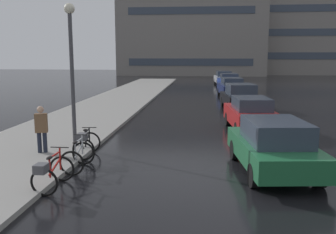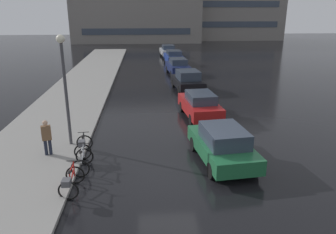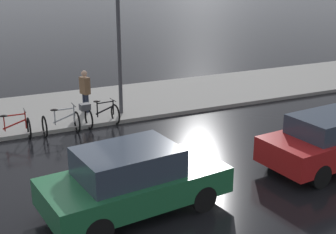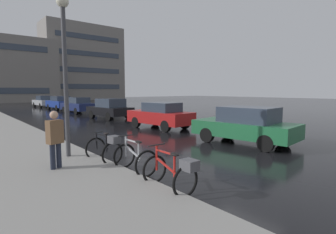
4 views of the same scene
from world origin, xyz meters
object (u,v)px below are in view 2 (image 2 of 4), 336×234
at_px(car_silver, 168,51).
at_px(bicycle_nearest, 71,182).
at_px(bicycle_third, 83,146).
at_px(car_green, 223,145).
at_px(car_blue, 174,57).
at_px(streetlamp, 64,77).
at_px(car_black, 188,80).
at_px(car_red, 200,105).
at_px(car_navy, 178,66).
at_px(bicycle_second, 82,161).
at_px(pedestrian, 47,137).

bearing_deg(car_silver, bicycle_nearest, -99.89).
relative_size(bicycle_third, car_green, 0.31).
xyz_separation_m(bicycle_nearest, car_blue, (6.02, 27.24, 0.33)).
bearing_deg(streetlamp, bicycle_third, -54.91).
xyz_separation_m(car_silver, streetlamp, (-6.67, -29.00, 2.55)).
distance_m(bicycle_nearest, car_blue, 27.90).
bearing_deg(car_black, car_blue, 89.99).
distance_m(car_red, car_navy, 13.24).
bearing_deg(car_silver, car_blue, -87.82).
relative_size(bicycle_third, streetlamp, 0.26).
xyz_separation_m(car_green, car_silver, (-0.09, 31.11, -0.02)).
height_order(car_green, car_red, car_green).
xyz_separation_m(bicycle_second, car_black, (5.92, 13.01, 0.40)).
distance_m(bicycle_nearest, bicycle_second, 1.75).
bearing_deg(pedestrian, car_silver, 76.22).
distance_m(bicycle_third, car_silver, 30.69).
bearing_deg(bicycle_second, car_green, 3.62).
bearing_deg(car_black, bicycle_third, -117.68).
relative_size(car_black, car_silver, 1.01).
distance_m(car_black, car_navy, 6.52).
bearing_deg(pedestrian, car_blue, 72.50).
xyz_separation_m(car_silver, pedestrian, (-7.39, -30.15, 0.19)).
bearing_deg(car_green, car_navy, 89.97).
relative_size(bicycle_nearest, pedestrian, 0.83).
relative_size(car_green, car_black, 1.08).
xyz_separation_m(bicycle_second, streetlamp, (-0.97, 2.47, 2.92)).
height_order(bicycle_nearest, car_black, car_black).
bearing_deg(car_blue, bicycle_nearest, -102.46).
relative_size(car_red, car_silver, 1.05).
xyz_separation_m(car_green, streetlamp, (-6.75, 2.11, 2.53)).
relative_size(bicycle_second, car_green, 0.26).
relative_size(bicycle_nearest, bicycle_second, 1.23).
xyz_separation_m(bicycle_third, car_blue, (6.12, 24.13, 0.31)).
bearing_deg(car_silver, pedestrian, -103.78).
bearing_deg(car_black, car_navy, 91.15).
bearing_deg(bicycle_third, car_navy, 71.77).
height_order(bicycle_third, car_green, car_green).
bearing_deg(car_black, streetlamp, -123.19).
xyz_separation_m(bicycle_second, bicycle_third, (-0.19, 1.36, 0.10)).
xyz_separation_m(bicycle_nearest, car_green, (5.88, 2.11, 0.32)).
bearing_deg(bicycle_nearest, pedestrian, 117.53).
relative_size(car_black, streetlamp, 0.80).
relative_size(car_green, car_silver, 1.08).
xyz_separation_m(bicycle_nearest, car_navy, (5.88, 21.27, 0.32)).
bearing_deg(car_blue, pedestrian, -107.50).
relative_size(bicycle_second, car_red, 0.27).
distance_m(car_navy, car_blue, 5.97).
xyz_separation_m(car_navy, car_silver, (-0.09, 11.95, -0.02)).
bearing_deg(car_navy, car_red, -90.00).
relative_size(bicycle_nearest, car_red, 0.33).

